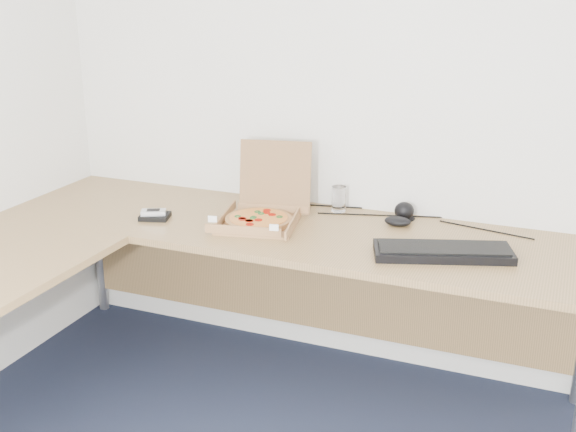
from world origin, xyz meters
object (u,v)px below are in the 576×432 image
at_px(pizza_box, 260,215).
at_px(keyboard, 443,252).
at_px(drinking_glass, 339,199).
at_px(wallet, 155,216).
at_px(desk, 167,258).

relative_size(pizza_box, keyboard, 0.72).
bearing_deg(drinking_glass, wallet, -150.36).
bearing_deg(drinking_glass, pizza_box, -131.10).
distance_m(desk, keyboard, 1.04).
height_order(desk, pizza_box, pizza_box).
xyz_separation_m(desk, pizza_box, (0.20, 0.42, 0.07)).
relative_size(desk, drinking_glass, 22.31).
relative_size(desk, wallet, 20.67).
bearing_deg(wallet, keyboard, -14.95).
height_order(pizza_box, keyboard, pizza_box).
relative_size(pizza_box, drinking_glass, 3.25).
xyz_separation_m(pizza_box, wallet, (-0.45, -0.11, -0.03)).
distance_m(desk, drinking_glass, 0.84).
bearing_deg(desk, keyboard, 19.01).
bearing_deg(keyboard, wallet, 162.61).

